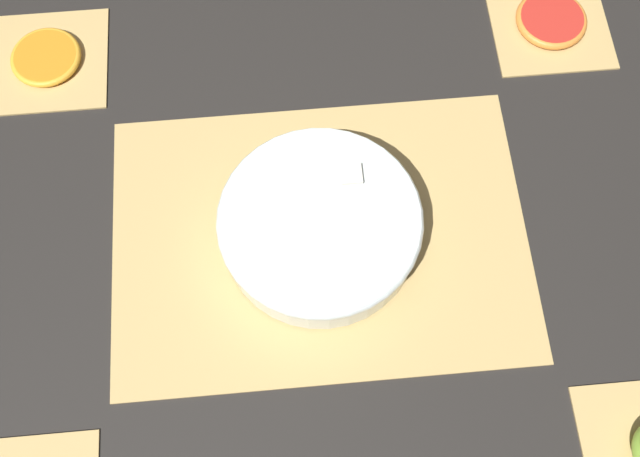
# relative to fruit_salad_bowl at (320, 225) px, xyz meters

# --- Properties ---
(ground_plane) EXTENTS (6.00, 6.00, 0.00)m
(ground_plane) POSITION_rel_fruit_salad_bowl_xyz_m (-0.00, 0.00, -0.04)
(ground_plane) COLOR black
(bamboo_mat_center) EXTENTS (0.51, 0.36, 0.01)m
(bamboo_mat_center) POSITION_rel_fruit_salad_bowl_xyz_m (-0.00, 0.00, -0.04)
(bamboo_mat_center) COLOR tan
(bamboo_mat_center) RESTS_ON ground_plane
(coaster_mat_far_left) EXTENTS (0.16, 0.16, 0.01)m
(coaster_mat_far_left) POSITION_rel_fruit_salad_bowl_xyz_m (-0.35, 0.29, -0.04)
(coaster_mat_far_left) COLOR tan
(coaster_mat_far_left) RESTS_ON ground_plane
(coaster_mat_far_right) EXTENTS (0.16, 0.16, 0.01)m
(coaster_mat_far_right) POSITION_rel_fruit_salad_bowl_xyz_m (0.35, 0.29, -0.04)
(coaster_mat_far_right) COLOR tan
(coaster_mat_far_right) RESTS_ON ground_plane
(fruit_salad_bowl) EXTENTS (0.24, 0.24, 0.06)m
(fruit_salad_bowl) POSITION_rel_fruit_salad_bowl_xyz_m (0.00, 0.00, 0.00)
(fruit_salad_bowl) COLOR silver
(fruit_salad_bowl) RESTS_ON bamboo_mat_center
(orange_slice_whole) EXTENTS (0.10, 0.10, 0.01)m
(orange_slice_whole) POSITION_rel_fruit_salad_bowl_xyz_m (-0.35, 0.29, -0.03)
(orange_slice_whole) COLOR orange
(orange_slice_whole) RESTS_ON coaster_mat_far_left
(grapefruit_slice) EXTENTS (0.10, 0.10, 0.01)m
(grapefruit_slice) POSITION_rel_fruit_salad_bowl_xyz_m (0.35, 0.29, -0.03)
(grapefruit_slice) COLOR red
(grapefruit_slice) RESTS_ON coaster_mat_far_right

